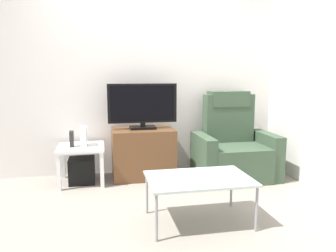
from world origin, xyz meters
The scene contains 12 objects.
ground_plane centered at (0.00, 0.00, 0.00)m, with size 6.40×6.40×0.00m, color gray.
wall_back centered at (0.00, 1.13, 1.30)m, with size 6.40×0.06×2.60m, color silver.
wall_side centered at (1.88, 0.00, 1.30)m, with size 0.06×4.48×2.60m, color silver.
tv_stand centered at (0.00, 0.82, 0.31)m, with size 0.77×0.50×0.62m.
television centered at (0.00, 0.84, 0.92)m, with size 0.86×0.20×0.56m.
recliner_armchair centered at (1.13, 0.62, 0.37)m, with size 0.98×0.78×1.08m.
side_table centered at (-0.75, 0.75, 0.38)m, with size 0.54×0.54×0.45m.
subwoofer_box centered at (-0.75, 0.75, 0.15)m, with size 0.30×0.30×0.30m, color black.
book_upright centered at (-0.85, 0.73, 0.55)m, with size 0.04×0.11×0.19m, color #262626.
game_console centered at (-0.72, 0.76, 0.57)m, with size 0.07×0.20×0.23m, color white.
coffee_table centered at (0.31, -0.56, 0.38)m, with size 0.90×0.60×0.41m.
cell_phone centered at (0.44, -0.63, 0.41)m, with size 0.07×0.15×0.01m, color #B7B7BC.
Camera 1 is at (-0.50, -3.21, 1.30)m, focal length 35.16 mm.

